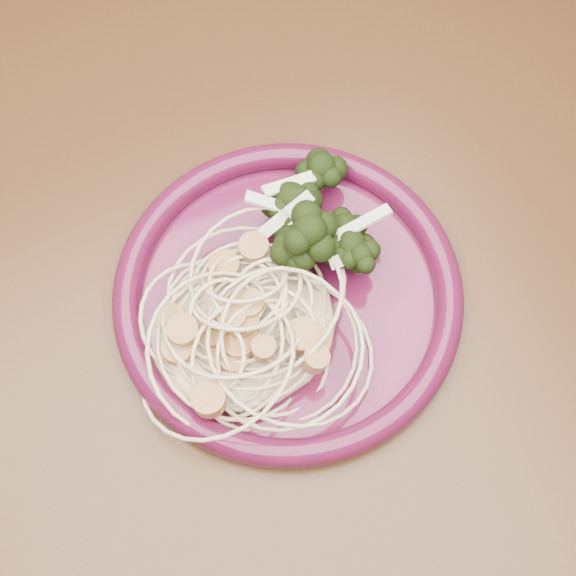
% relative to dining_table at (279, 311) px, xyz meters
% --- Properties ---
extents(dining_table, '(1.20, 0.80, 0.75)m').
position_rel_dining_table_xyz_m(dining_table, '(0.00, 0.00, 0.00)').
color(dining_table, '#472814').
rests_on(dining_table, ground).
extents(dinner_plate, '(0.34, 0.34, 0.02)m').
position_rel_dining_table_xyz_m(dinner_plate, '(-0.00, -0.03, 0.11)').
color(dinner_plate, '#4F0F2C').
rests_on(dinner_plate, dining_table).
extents(spaghetti_pile, '(0.18, 0.16, 0.03)m').
position_rel_dining_table_xyz_m(spaghetti_pile, '(-0.05, -0.04, 0.12)').
color(spaghetti_pile, '#CAB78B').
rests_on(spaghetti_pile, dinner_plate).
extents(scallop_cluster, '(0.16, 0.16, 0.04)m').
position_rel_dining_table_xyz_m(scallop_cluster, '(-0.05, -0.04, 0.16)').
color(scallop_cluster, '#A8763C').
rests_on(scallop_cluster, spaghetti_pile).
extents(broccoli_pile, '(0.12, 0.16, 0.05)m').
position_rel_dining_table_xyz_m(broccoli_pile, '(0.05, -0.01, 0.13)').
color(broccoli_pile, black).
rests_on(broccoli_pile, dinner_plate).
extents(onion_garnish, '(0.08, 0.10, 0.05)m').
position_rel_dining_table_xyz_m(onion_garnish, '(0.05, -0.01, 0.16)').
color(onion_garnish, beige).
rests_on(onion_garnish, broccoli_pile).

